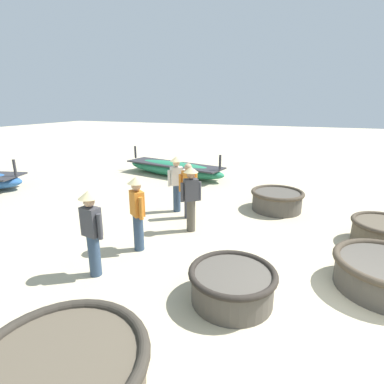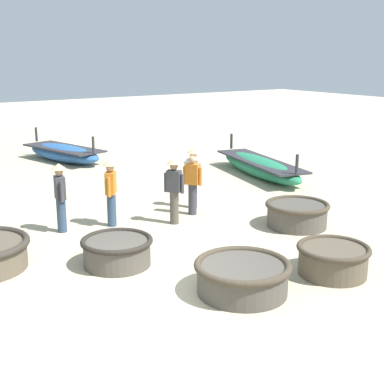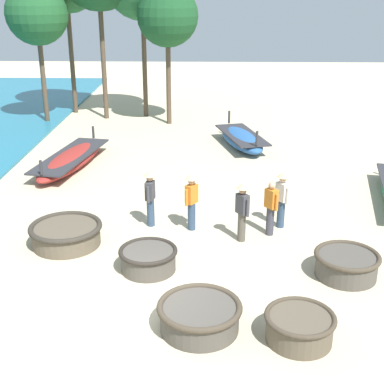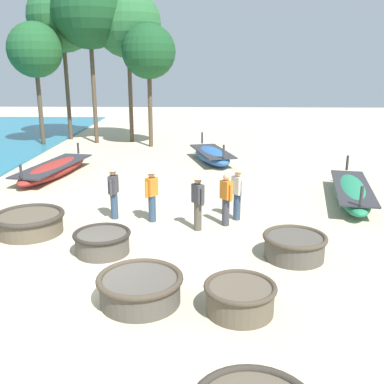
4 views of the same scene
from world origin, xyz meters
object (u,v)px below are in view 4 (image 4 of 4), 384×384
long_boat_green_hull (212,155)px  fisherman_crouching (152,191)px  tree_right_mid (35,50)px  fisherman_with_hat (237,189)px  coracle_tilted (240,297)px  coracle_front_right (140,288)px  fisherman_standing_left (113,189)px  long_boat_ochre_hull (54,169)px  coracle_weathered (29,222)px  tree_left_mid (89,11)px  fisherman_by_coracle (226,198)px  tree_tall_back (149,52)px  fisherman_standing_right (198,198)px  tree_center (128,24)px  tree_rightmost (62,17)px  coracle_center (294,245)px  long_boat_blue_hull (352,192)px  coracle_far_left (102,241)px

long_boat_green_hull → fisherman_crouching: bearing=-102.8°
tree_right_mid → fisherman_with_hat: bearing=-50.2°
coracle_tilted → long_boat_green_hull: size_ratio=0.33×
coracle_front_right → fisherman_with_hat: bearing=65.6°
fisherman_standing_left → long_boat_ochre_hull: bearing=124.3°
coracle_weathered → tree_left_mid: 16.36m
fisherman_by_coracle → tree_right_mid: 16.81m
coracle_front_right → tree_tall_back: 18.06m
fisherman_standing_right → tree_center: bearing=105.8°
fisherman_with_hat → tree_rightmost: size_ratio=0.18×
fisherman_crouching → fisherman_by_coracle: (2.20, -0.28, -0.12)m
coracle_center → tree_left_mid: bearing=118.1°
coracle_center → tree_tall_back: bearing=109.2°
coracle_weathered → fisherman_by_coracle: fisherman_by_coracle is taller
long_boat_green_hull → long_boat_blue_hull: bearing=-52.9°
fisherman_crouching → tree_rightmost: bearing=114.4°
fisherman_standing_left → tree_center: 15.23m
fisherman_crouching → tree_left_mid: bearing=109.6°
coracle_weathered → fisherman_by_coracle: 5.61m
coracle_center → tree_right_mid: bearing=127.2°
coracle_weathered → tree_left_mid: size_ratio=0.21×
tree_right_mid → fisherman_crouching: bearing=-58.5°
coracle_front_right → tree_right_mid: 19.71m
long_boat_blue_hull → fisherman_standing_left: 8.12m
coracle_front_right → fisherman_standing_right: (1.09, 4.07, 0.64)m
tree_tall_back → tree_rightmost: size_ratio=0.72×
coracle_tilted → tree_tall_back: tree_tall_back is taller
long_boat_blue_hull → fisherman_with_hat: fisherman_with_hat is taller
coracle_front_right → fisherman_standing_left: size_ratio=1.04×
fisherman_with_hat → fisherman_standing_right: (-1.18, -0.93, 0.00)m
coracle_tilted → tree_rightmost: size_ratio=0.15×
coracle_front_right → tree_rightmost: size_ratio=0.19×
tree_right_mid → fisherman_standing_right: bearing=-55.6°
tree_right_mid → tree_tall_back: 6.22m
fisherman_crouching → fisherman_standing_right: bearing=-26.5°
tree_center → long_boat_green_hull: bearing=-50.4°
coracle_weathered → coracle_tilted: bearing=-35.7°
tree_tall_back → tree_rightmost: 6.16m
tree_left_mid → tree_rightmost: 2.35m
coracle_far_left → tree_tall_back: tree_tall_back is taller
coracle_center → tree_tall_back: 16.70m
coracle_far_left → tree_right_mid: 17.10m
coracle_center → coracle_weathered: coracle_center is taller
fisherman_with_hat → tree_center: (-5.39, 13.99, 5.76)m
tree_rightmost → coracle_far_left: bearing=-71.5°
coracle_center → tree_rightmost: size_ratio=0.17×
coracle_front_right → fisherman_with_hat: fisherman_with_hat is taller
coracle_weathered → long_boat_ochre_hull: long_boat_ochre_hull is taller
tree_center → fisherman_standing_left: bearing=-83.3°
fisherman_standing_left → coracle_front_right: bearing=-73.5°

